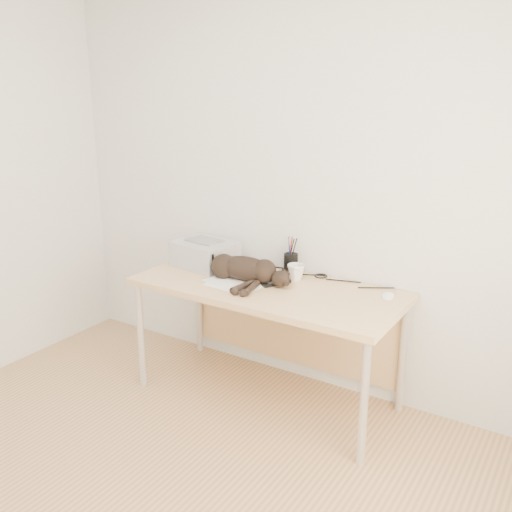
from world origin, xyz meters
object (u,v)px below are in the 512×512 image
Objects in this scene: printer at (205,253)px; cat at (242,270)px; desk at (274,302)px; mouse at (388,294)px; mug at (296,272)px; pen_cup at (291,263)px.

cat is (0.37, -0.12, -0.01)m from printer.
mouse is (0.67, 0.11, 0.15)m from desk.
desk is at bearing 174.04° from mouse.
mouse is (1.21, 0.08, -0.06)m from printer.
cat is (-0.17, -0.09, 0.20)m from desk.
pen_cup is at bearing 130.84° from mug.
printer is 0.57m from pen_cup.
cat reaches higher than mouse.
mouse is at bearing 9.27° from cat.
mouse is at bearing -7.83° from pen_cup.
cat is 5.85× the size of mouse.
mouse is (0.57, 0.02, -0.03)m from mug.
pen_cup is at bearing 55.41° from cat.
printer is at bearing 168.27° from mouse.
mug is at bearing -49.16° from pen_cup.
cat is 0.34m from pen_cup.
mug is (0.64, 0.06, -0.03)m from printer.
mug is at bearing 5.25° from printer.
printer is 3.28× the size of mouse.
mouse is at bearing 9.53° from desk.
printer is 3.75× the size of mug.
desk is 4.05× the size of printer.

